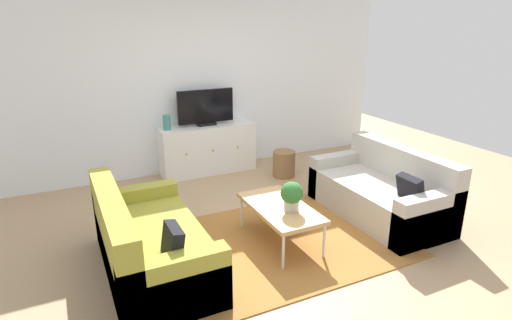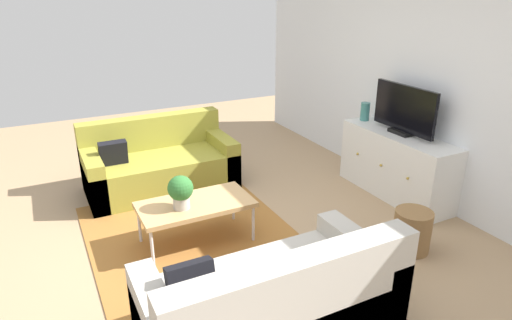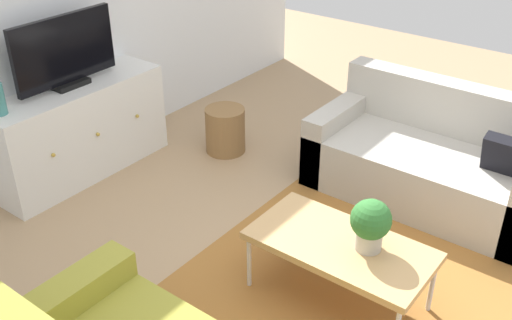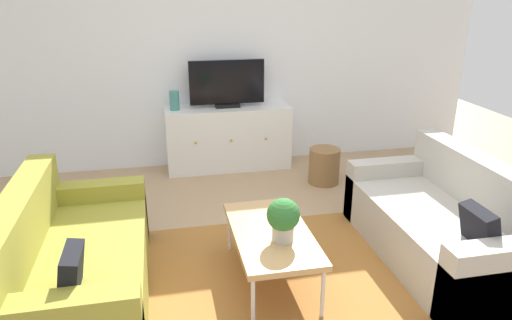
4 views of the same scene
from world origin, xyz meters
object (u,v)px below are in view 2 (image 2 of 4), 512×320
(flat_screen_tv, at_px, (404,110))
(wicker_basket, at_px, (412,231))
(tv_console, at_px, (396,165))
(glass_vase, at_px, (365,111))
(couch_right_side, at_px, (275,308))
(coffee_table, at_px, (195,206))
(potted_plant, at_px, (181,191))
(couch_left_side, at_px, (158,165))

(flat_screen_tv, relative_size, wicker_basket, 2.20)
(tv_console, distance_m, glass_vase, 0.78)
(couch_right_side, distance_m, flat_screen_tv, 2.87)
(coffee_table, bearing_deg, potted_plant, -72.01)
(couch_left_side, xyz_separation_m, wicker_basket, (2.44, 1.68, -0.08))
(couch_right_side, xyz_separation_m, flat_screen_tv, (-1.40, 2.39, 0.74))
(couch_left_side, height_order, coffee_table, couch_left_side)
(coffee_table, bearing_deg, couch_left_side, 178.73)
(couch_left_side, height_order, wicker_basket, couch_left_side)
(potted_plant, relative_size, tv_console, 0.21)
(tv_console, xyz_separation_m, wicker_basket, (0.97, -0.69, -0.18))
(couch_left_side, bearing_deg, couch_right_side, 0.00)
(couch_left_side, height_order, flat_screen_tv, flat_screen_tv)
(couch_right_side, distance_m, potted_plant, 1.45)
(couch_left_side, xyz_separation_m, potted_plant, (1.46, -0.18, 0.31))
(couch_left_side, xyz_separation_m, coffee_table, (1.42, -0.03, 0.11))
(couch_left_side, height_order, glass_vase, glass_vase)
(glass_vase, xyz_separation_m, wicker_basket, (1.57, -0.69, -0.66))
(potted_plant, distance_m, wicker_basket, 2.14)
(tv_console, bearing_deg, glass_vase, 180.00)
(glass_vase, height_order, wicker_basket, glass_vase)
(flat_screen_tv, bearing_deg, coffee_table, -91.31)
(couch_right_side, bearing_deg, flat_screen_tv, 120.28)
(flat_screen_tv, bearing_deg, wicker_basket, -36.37)
(couch_right_side, relative_size, potted_plant, 5.50)
(coffee_table, relative_size, tv_console, 0.72)
(couch_right_side, height_order, wicker_basket, couch_right_side)
(tv_console, bearing_deg, wicker_basket, -35.59)
(tv_console, height_order, wicker_basket, tv_console)
(flat_screen_tv, xyz_separation_m, glass_vase, (-0.61, -0.02, -0.16))
(couch_right_side, height_order, glass_vase, glass_vase)
(tv_console, bearing_deg, coffee_table, -91.32)
(glass_vase, bearing_deg, couch_left_side, -110.00)
(couch_right_side, relative_size, glass_vase, 7.77)
(tv_console, bearing_deg, couch_left_side, -121.80)
(couch_right_side, distance_m, wicker_basket, 1.74)
(couch_right_side, relative_size, tv_console, 1.18)
(flat_screen_tv, distance_m, glass_vase, 0.63)
(potted_plant, height_order, flat_screen_tv, flat_screen_tv)
(coffee_table, height_order, flat_screen_tv, flat_screen_tv)
(couch_left_side, height_order, potted_plant, couch_left_side)
(couch_right_side, bearing_deg, wicker_basket, 104.38)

